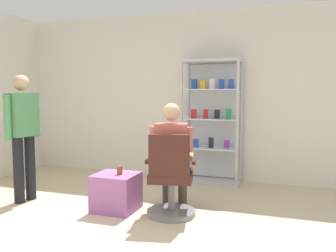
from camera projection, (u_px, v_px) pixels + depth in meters
ground_plane at (101, 251)px, 3.17m from camera, size 7.20×7.20×0.00m
back_wall at (192, 96)px, 5.86m from camera, size 6.00×0.10×2.70m
display_cabinet_main at (212, 121)px, 5.55m from camera, size 0.90×0.45×1.90m
office_chair at (171, 183)px, 4.02m from camera, size 0.61×0.58×0.96m
seated_shopkeeper at (172, 152)px, 4.15m from camera, size 0.55×0.61×1.29m
storage_crate at (116, 192)px, 4.26m from camera, size 0.49×0.46×0.44m
tea_glass at (120, 170)px, 4.21m from camera, size 0.07×0.07×0.10m
standing_customer at (23, 130)px, 4.56m from camera, size 0.28×0.51×1.63m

